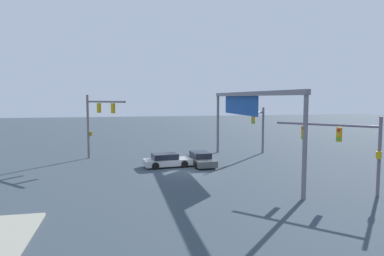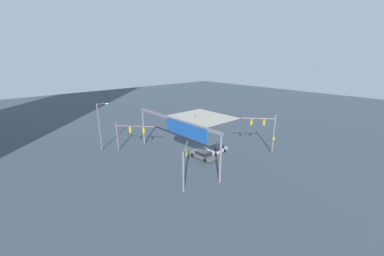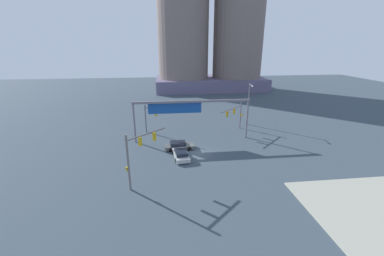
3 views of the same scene
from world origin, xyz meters
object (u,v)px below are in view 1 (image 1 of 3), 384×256
traffic_signal_opposite_side (96,117)px  sedan_car_approaching (167,160)px  sedan_car_waiting_far (201,159)px  traffic_signal_near_corner (346,140)px  traffic_signal_cross_street (259,124)px

traffic_signal_opposite_side → sedan_car_approaching: size_ratio=1.47×
sedan_car_approaching → sedan_car_waiting_far: bearing=-5.4°
traffic_signal_near_corner → traffic_signal_opposite_side: bearing=3.5°
traffic_signal_near_corner → sedan_car_approaching: (-10.53, -10.26, -2.83)m
sedan_car_approaching → sedan_car_waiting_far: 3.15m
traffic_signal_near_corner → sedan_car_approaching: traffic_signal_near_corner is taller
traffic_signal_cross_street → sedan_car_approaching: size_ratio=1.16×
sedan_car_approaching → traffic_signal_cross_street: bearing=17.0°
traffic_signal_near_corner → sedan_car_waiting_far: (-10.59, -7.11, -2.83)m
traffic_signal_opposite_side → sedan_car_approaching: traffic_signal_opposite_side is taller
traffic_signal_cross_street → sedan_car_approaching: traffic_signal_cross_street is taller
traffic_signal_near_corner → traffic_signal_cross_street: size_ratio=1.03×
traffic_signal_cross_street → sedan_car_waiting_far: bearing=-12.8°
traffic_signal_cross_street → sedan_car_waiting_far: (4.59, -7.59, -2.79)m
traffic_signal_opposite_side → sedan_car_waiting_far: (5.11, 9.50, -3.66)m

